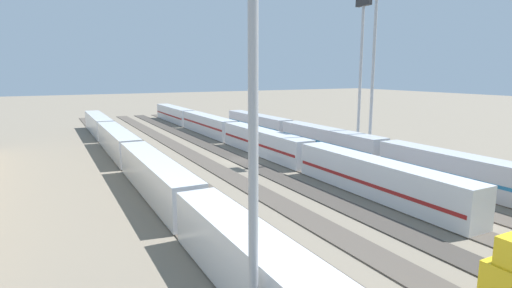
{
  "coord_description": "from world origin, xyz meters",
  "views": [
    {
      "loc": [
        -52.23,
        24.68,
        12.74
      ],
      "look_at": [
        -1.26,
        -2.01,
        2.5
      ],
      "focal_mm": 28.39,
      "sensor_mm": 36.0,
      "label": 1
    }
  ],
  "objects_px": {
    "train_on_track_0": "(385,154)",
    "train_on_track_2": "(232,132)",
    "light_mast_2": "(376,20)",
    "train_on_track_6": "(133,156)",
    "light_mast_0": "(361,55)"
  },
  "relations": [
    {
      "from": "train_on_track_6",
      "to": "light_mast_2",
      "type": "xyz_separation_m",
      "value": [
        -9.09,
        -32.27,
        17.88
      ]
    },
    {
      "from": "train_on_track_2",
      "to": "train_on_track_6",
      "type": "relative_size",
      "value": 1.0
    },
    {
      "from": "train_on_track_2",
      "to": "light_mast_2",
      "type": "height_order",
      "value": "light_mast_2"
    },
    {
      "from": "train_on_track_2",
      "to": "light_mast_0",
      "type": "xyz_separation_m",
      "value": [
        -18.19,
        -13.51,
        13.34
      ]
    },
    {
      "from": "train_on_track_0",
      "to": "train_on_track_6",
      "type": "xyz_separation_m",
      "value": [
        14.38,
        30.0,
        0.01
      ]
    },
    {
      "from": "train_on_track_6",
      "to": "train_on_track_0",
      "type": "bearing_deg",
      "value": -115.61
    },
    {
      "from": "train_on_track_6",
      "to": "light_mast_0",
      "type": "xyz_separation_m",
      "value": [
        -5.15,
        -33.51,
        13.33
      ]
    },
    {
      "from": "light_mast_0",
      "to": "light_mast_2",
      "type": "distance_m",
      "value": 6.14
    },
    {
      "from": "light_mast_0",
      "to": "train_on_track_6",
      "type": "bearing_deg",
      "value": 81.27
    },
    {
      "from": "train_on_track_0",
      "to": "train_on_track_2",
      "type": "xyz_separation_m",
      "value": [
        27.42,
        10.0,
        0.0
      ]
    },
    {
      "from": "light_mast_2",
      "to": "train_on_track_2",
      "type": "bearing_deg",
      "value": 29.01
    },
    {
      "from": "train_on_track_0",
      "to": "train_on_track_2",
      "type": "relative_size",
      "value": 1.0
    },
    {
      "from": "train_on_track_6",
      "to": "light_mast_2",
      "type": "distance_m",
      "value": 37.99
    },
    {
      "from": "train_on_track_2",
      "to": "train_on_track_6",
      "type": "xyz_separation_m",
      "value": [
        -13.04,
        20.0,
        0.01
      ]
    },
    {
      "from": "train_on_track_0",
      "to": "light_mast_2",
      "type": "relative_size",
      "value": 2.99
    }
  ]
}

